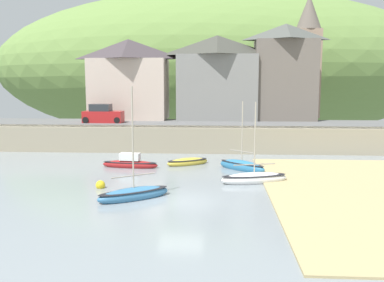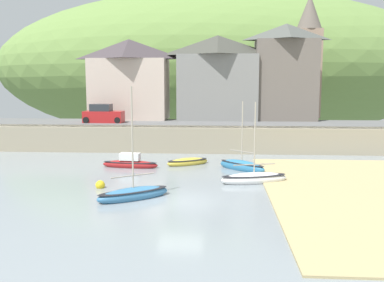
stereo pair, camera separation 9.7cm
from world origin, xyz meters
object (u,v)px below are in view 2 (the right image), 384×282
at_px(waterfront_building_right, 285,72).
at_px(rowboat_small_beached, 130,163).
at_px(waterfront_building_centre, 217,77).
at_px(church_with_spire, 308,55).
at_px(waterfront_building_left, 129,79).
at_px(dinghy_open_wooden, 188,162).
at_px(parked_car_near_slipway, 103,115).
at_px(sailboat_white_hull, 242,166).
at_px(sailboat_far_left, 133,194).
at_px(mooring_buoy, 100,185).
at_px(sailboat_blue_trim, 254,178).

xyz_separation_m(waterfront_building_right, rowboat_small_beached, (-14.17, -15.99, -7.44)).
distance_m(waterfront_building_centre, church_with_spire, 11.75).
bearing_deg(waterfront_building_left, dinghy_open_wooden, -62.00).
height_order(dinghy_open_wooden, parked_car_near_slipway, parked_car_near_slipway).
height_order(waterfront_building_right, rowboat_small_beached, waterfront_building_right).
bearing_deg(sailboat_white_hull, waterfront_building_left, 167.21).
distance_m(waterfront_building_right, parked_car_near_slipway, 20.46).
xyz_separation_m(waterfront_building_left, dinghy_open_wooden, (7.76, -14.60, -6.76)).
height_order(waterfront_building_centre, rowboat_small_beached, waterfront_building_centre).
distance_m(waterfront_building_right, sailboat_white_hull, 18.90).
distance_m(waterfront_building_centre, sailboat_far_left, 26.21).
bearing_deg(sailboat_far_left, mooring_buoy, 102.41).
relative_size(waterfront_building_centre, parked_car_near_slipway, 2.26).
relative_size(waterfront_building_left, waterfront_building_centre, 0.96).
relative_size(church_with_spire, sailboat_blue_trim, 2.60).
xyz_separation_m(waterfront_building_left, church_with_spire, (20.74, 4.00, 2.82)).
distance_m(sailboat_white_hull, parked_car_near_slipway, 18.57).
bearing_deg(church_with_spire, rowboat_small_beached, -131.00).
bearing_deg(sailboat_blue_trim, waterfront_building_left, 105.71).
xyz_separation_m(waterfront_building_centre, waterfront_building_right, (7.52, -0.00, 0.61)).
height_order(parked_car_near_slipway, mooring_buoy, parked_car_near_slipway).
relative_size(waterfront_building_right, church_with_spire, 0.73).
distance_m(parked_car_near_slipway, mooring_buoy, 18.87).
xyz_separation_m(waterfront_building_right, sailboat_far_left, (-12.07, -24.89, -7.46)).
bearing_deg(waterfront_building_left, sailboat_far_left, -77.62).
xyz_separation_m(waterfront_building_right, dinghy_open_wooden, (-9.77, -14.60, -7.54)).
height_order(church_with_spire, sailboat_white_hull, church_with_spire).
xyz_separation_m(waterfront_building_centre, sailboat_white_hull, (1.99, -16.47, -6.83)).
bearing_deg(parked_car_near_slipway, mooring_buoy, -73.77).
distance_m(dinghy_open_wooden, rowboat_small_beached, 4.61).
height_order(dinghy_open_wooden, sailboat_far_left, sailboat_far_left).
relative_size(waterfront_building_centre, dinghy_open_wooden, 2.56).
bearing_deg(sailboat_far_left, waterfront_building_centre, 44.45).
bearing_deg(rowboat_small_beached, waterfront_building_centre, 73.48).
height_order(waterfront_building_right, church_with_spire, church_with_spire).
distance_m(waterfront_building_left, dinghy_open_wooden, 17.86).
xyz_separation_m(rowboat_small_beached, sailboat_white_hull, (8.64, -0.48, 0.01)).
bearing_deg(dinghy_open_wooden, sailboat_far_left, -132.77).
bearing_deg(sailboat_far_left, church_with_spire, 26.94).
relative_size(waterfront_building_left, dinghy_open_wooden, 2.46).
bearing_deg(mooring_buoy, church_with_spire, 56.00).
bearing_deg(dinghy_open_wooden, waterfront_building_left, 87.85).
relative_size(waterfront_building_right, sailboat_far_left, 1.61).
relative_size(sailboat_blue_trim, parked_car_near_slipway, 1.33).
distance_m(waterfront_building_left, sailboat_white_hull, 21.44).
xyz_separation_m(dinghy_open_wooden, sailboat_far_left, (-2.30, -10.29, 0.08)).
height_order(rowboat_small_beached, sailboat_blue_trim, sailboat_blue_trim).
bearing_deg(mooring_buoy, sailboat_blue_trim, 11.79).
bearing_deg(dinghy_open_wooden, rowboat_small_beached, 167.36).
xyz_separation_m(sailboat_white_hull, sailboat_blue_trim, (0.61, -4.01, -0.03)).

